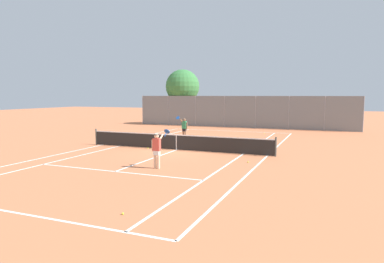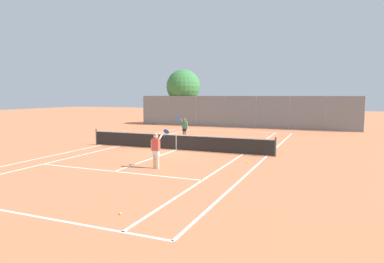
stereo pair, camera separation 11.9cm
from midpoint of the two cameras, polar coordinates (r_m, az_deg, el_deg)
name	(u,v)px [view 1 (the left image)]	position (r m, az deg, el deg)	size (l,w,h in m)	color
ground_plane	(176,150)	(20.91, -2.78, -3.08)	(120.00, 120.00, 0.00)	#C67047
court_line_markings	(176,150)	(20.91, -2.78, -3.08)	(11.10, 23.90, 0.01)	white
tennis_net	(176,142)	(20.83, -2.79, -1.70)	(12.00, 0.10, 1.07)	#474C47
player_near_side	(157,148)	(15.63, -6.09, -2.80)	(0.67, 0.73, 1.77)	beige
player_far_left	(184,127)	(25.69, -1.44, 0.72)	(0.72, 0.72, 1.77)	#936B4C
loose_tennis_ball_0	(248,162)	(17.22, 9.12, -5.04)	(0.07, 0.07, 0.07)	#D1DB33
loose_tennis_ball_1	(176,145)	(22.92, -2.78, -2.19)	(0.07, 0.07, 0.07)	#D1DB33
loose_tennis_ball_2	(123,214)	(10.03, -11.80, -13.26)	(0.07, 0.07, 0.07)	#D1DB33
loose_tennis_ball_3	(148,148)	(21.57, -7.53, -2.76)	(0.07, 0.07, 0.07)	#D1DB33
loose_tennis_ball_4	(183,135)	(28.05, -1.67, -0.66)	(0.07, 0.07, 0.07)	#D1DB33
loose_tennis_ball_5	(264,133)	(30.15, 11.82, -0.32)	(0.07, 0.07, 0.07)	#D1DB33
back_fence	(240,112)	(35.22, 7.84, 3.27)	(22.76, 0.08, 3.26)	gray
tree_behind_left	(183,87)	(39.17, -1.53, 7.39)	(3.83, 3.83, 6.22)	brown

